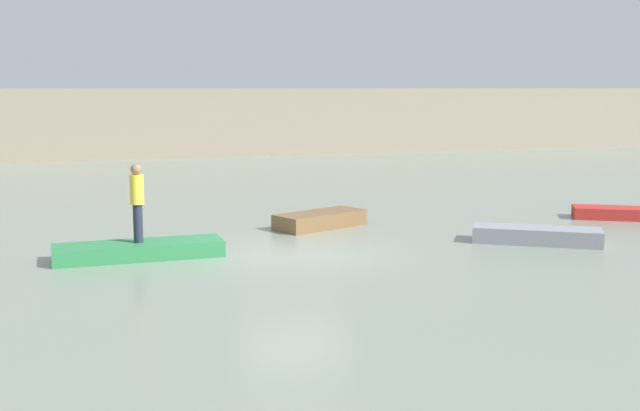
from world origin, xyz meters
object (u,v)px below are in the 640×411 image
object	(u,v)px
rowboat_brown	(320,220)
person_yellow_shirt	(137,198)
rowboat_red	(637,214)
rowboat_grey	(537,235)
rowboat_green	(139,250)

from	to	relation	value
rowboat_brown	person_yellow_shirt	bearing A→B (deg)	-177.23
rowboat_brown	rowboat_red	size ratio (longest dim) A/B	0.72
rowboat_grey	person_yellow_shirt	world-z (taller)	person_yellow_shirt
rowboat_grey	rowboat_red	size ratio (longest dim) A/B	0.85
rowboat_green	rowboat_brown	bearing A→B (deg)	24.80
rowboat_brown	rowboat_red	world-z (taller)	rowboat_brown
rowboat_grey	rowboat_red	xyz separation A→B (m)	(5.08, 2.16, -0.03)
rowboat_green	person_yellow_shirt	distance (m)	1.24
rowboat_grey	rowboat_red	distance (m)	5.52
rowboat_green	rowboat_red	world-z (taller)	rowboat_green
rowboat_brown	rowboat_green	bearing A→B (deg)	-177.23
rowboat_green	person_yellow_shirt	size ratio (longest dim) A/B	2.10
rowboat_green	rowboat_red	distance (m)	15.03
rowboat_red	person_yellow_shirt	xyz separation A→B (m)	(-15.02, -0.63, 1.26)
rowboat_grey	person_yellow_shirt	bearing A→B (deg)	-155.13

